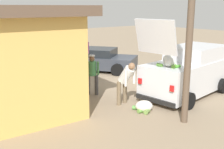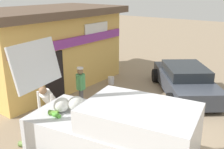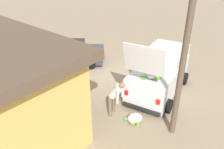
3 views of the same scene
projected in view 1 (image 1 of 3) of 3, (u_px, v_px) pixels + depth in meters
The scene contains 9 objects.
ground_plane at pixel (137, 80), 13.53m from camera, with size 60.00×60.00×0.00m, color gray.
storefront_bar at pixel (5, 54), 10.13m from camera, with size 7.23×4.39×3.50m.
delivery_van at pixel (188, 71), 11.16m from camera, with size 2.50×4.42×3.07m.
parked_sedan at pixel (96, 60), 15.61m from camera, with size 4.64×4.08×1.23m.
vendor_standing at pixel (92, 72), 11.15m from camera, with size 0.48×0.48×1.62m.
customer_bending at pixel (126, 79), 9.94m from camera, with size 0.70×0.59×1.59m.
unloaded_banana_pile at pixel (144, 107), 9.47m from camera, with size 0.78×0.74×0.38m.
paint_bucket at pixel (48, 79), 13.15m from camera, with size 0.31×0.31×0.34m, color silver.
utility_pole at pixel (190, 35), 8.02m from camera, with size 0.20×0.20×5.35m, color brown.
Camera 1 is at (-9.62, 8.95, 3.46)m, focal length 44.91 mm.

